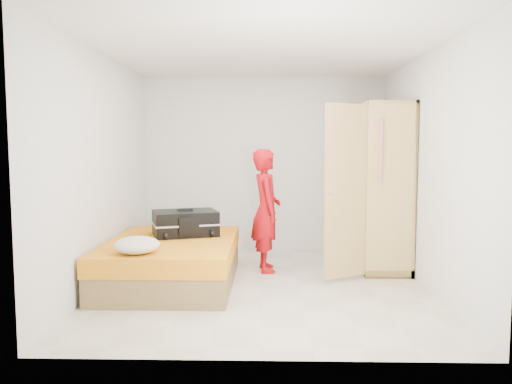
{
  "coord_description": "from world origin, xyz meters",
  "views": [
    {
      "loc": [
        0.05,
        -5.53,
        1.56
      ],
      "look_at": [
        -0.1,
        0.66,
        1.0
      ],
      "focal_mm": 35.0,
      "sensor_mm": 36.0,
      "label": 1
    }
  ],
  "objects_px": {
    "person": "(266,210)",
    "suitcase": "(185,223)",
    "round_cushion": "(137,245)",
    "bed": "(172,261)",
    "wardrobe": "(378,191)"
  },
  "relations": [
    {
      "from": "person",
      "to": "suitcase",
      "type": "bearing_deg",
      "value": 97.68
    },
    {
      "from": "round_cushion",
      "to": "bed",
      "type": "bearing_deg",
      "value": 74.7
    },
    {
      "from": "bed",
      "to": "wardrobe",
      "type": "distance_m",
      "value": 2.72
    },
    {
      "from": "bed",
      "to": "wardrobe",
      "type": "bearing_deg",
      "value": 16.68
    },
    {
      "from": "suitcase",
      "to": "person",
      "type": "bearing_deg",
      "value": -2.35
    },
    {
      "from": "suitcase",
      "to": "round_cushion",
      "type": "height_order",
      "value": "suitcase"
    },
    {
      "from": "person",
      "to": "suitcase",
      "type": "height_order",
      "value": "person"
    },
    {
      "from": "wardrobe",
      "to": "round_cushion",
      "type": "bearing_deg",
      "value": -151.11
    },
    {
      "from": "person",
      "to": "round_cushion",
      "type": "relative_size",
      "value": 3.39
    },
    {
      "from": "person",
      "to": "bed",
      "type": "bearing_deg",
      "value": 109.95
    },
    {
      "from": "bed",
      "to": "person",
      "type": "relative_size",
      "value": 1.32
    },
    {
      "from": "bed",
      "to": "suitcase",
      "type": "height_order",
      "value": "suitcase"
    },
    {
      "from": "bed",
      "to": "person",
      "type": "distance_m",
      "value": 1.34
    },
    {
      "from": "bed",
      "to": "suitcase",
      "type": "distance_m",
      "value": 0.51
    },
    {
      "from": "bed",
      "to": "wardrobe",
      "type": "height_order",
      "value": "wardrobe"
    }
  ]
}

